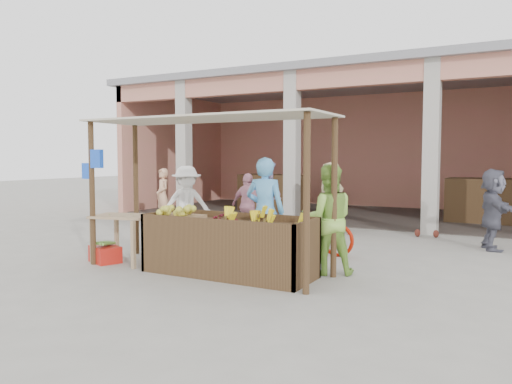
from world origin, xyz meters
The scene contains 21 objects.
ground centered at (0.00, 0.00, 0.00)m, with size 60.00×60.00×0.00m, color gray.
market_building centered at (0.05, 8.93, 2.70)m, with size 14.40×6.40×4.20m.
fruit_stall centered at (0.50, 0.00, 0.40)m, with size 2.60×0.95×0.80m, color #4D361F.
stall_awning centered at (-0.01, 0.06, 1.98)m, with size 4.09×1.35×2.39m.
banana_heap centered at (1.05, -0.01, 0.90)m, with size 1.08×0.59×0.20m, color #FFF220, non-canonical shape.
melon_tray centered at (-0.39, -0.06, 0.89)m, with size 0.69×0.60×0.19m.
berry_heap centered at (0.41, 0.04, 0.88)m, with size 0.48×0.39×0.15m, color maroon.
side_table centered at (-1.49, -0.11, 0.67)m, with size 1.13×0.90×0.81m.
papaya_pile centered at (-1.49, -0.11, 0.90)m, with size 0.67×0.38×0.19m, color #51892C, non-canonical shape.
red_crate centered at (-1.80, -0.24, 0.14)m, with size 0.53×0.38×0.28m, color red.
plantain_bundle centered at (-1.80, -0.24, 0.32)m, with size 0.39×0.28×0.08m, color #5E9837, non-canonical shape.
produce_sacks centered at (2.53, 5.11, 0.33)m, with size 0.87×0.54×0.66m.
vendor_blue centered at (0.68, 0.84, 0.95)m, with size 0.71×0.52×1.90m, color #5AAEEE.
vendor_green centered at (1.80, 0.77, 0.88)m, with size 0.85×0.49×1.76m, color #87BB44.
motorcycle centered at (0.92, 2.08, 0.48)m, with size 1.84×0.64×0.96m, color #9B1705.
shopper_a centered at (-1.72, 1.97, 0.86)m, with size 1.11×0.55×1.73m, color white.
shopper_b centered at (-0.98, 3.25, 0.76)m, with size 0.89×0.47×1.52m, color #C07D8F.
shopper_c centered at (0.43, 4.67, 0.92)m, with size 0.89×0.58×1.84m, color tan.
shopper_d centered at (3.89, 4.12, 0.82)m, with size 1.52×0.62×1.64m, color #525262.
shopper_e centered at (-4.24, 4.32, 0.76)m, with size 0.57×0.43×1.53m, color tan.
shopper_f centered at (-0.87, 3.95, 0.93)m, with size 0.91×0.52×1.86m, color #9480A9.
Camera 1 is at (4.40, -6.36, 1.78)m, focal length 35.00 mm.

